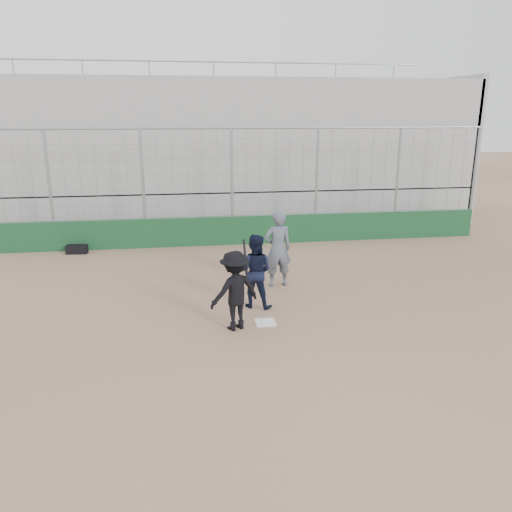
{
  "coord_description": "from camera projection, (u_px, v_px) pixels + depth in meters",
  "views": [
    {
      "loc": [
        -1.71,
        -10.11,
        4.51
      ],
      "look_at": [
        0.0,
        1.4,
        1.15
      ],
      "focal_mm": 35.0,
      "sensor_mm": 36.0,
      "label": 1
    }
  ],
  "objects": [
    {
      "name": "ground",
      "position": [
        265.0,
        323.0,
        11.1
      ],
      "size": [
        90.0,
        90.0,
        0.0
      ],
      "primitive_type": "plane",
      "color": "brown",
      "rests_on": "ground"
    },
    {
      "name": "home_plate",
      "position": [
        265.0,
        322.0,
        11.09
      ],
      "size": [
        0.44,
        0.44,
        0.02
      ],
      "primitive_type": "cube",
      "color": "white",
      "rests_on": "ground"
    },
    {
      "name": "backstop",
      "position": [
        233.0,
        218.0,
        17.48
      ],
      "size": [
        18.1,
        0.25,
        4.04
      ],
      "color": "#133D1F",
      "rests_on": "ground"
    },
    {
      "name": "bleachers",
      "position": [
        220.0,
        150.0,
        21.64
      ],
      "size": [
        20.25,
        6.7,
        6.98
      ],
      "color": "#969696",
      "rests_on": "ground"
    },
    {
      "name": "batter_at_plate",
      "position": [
        235.0,
        291.0,
        10.58
      ],
      "size": [
        1.29,
        1.05,
        1.89
      ],
      "color": "black",
      "rests_on": "ground"
    },
    {
      "name": "catcher_crouched",
      "position": [
        255.0,
        283.0,
        11.84
      ],
      "size": [
        1.08,
        0.98,
        1.21
      ],
      "color": "black",
      "rests_on": "ground"
    },
    {
      "name": "umpire",
      "position": [
        278.0,
        253.0,
        13.24
      ],
      "size": [
        0.8,
        0.58,
        1.85
      ],
      "primitive_type": "imported",
      "rotation": [
        0.0,
        0.0,
        3.26
      ],
      "color": "#4F5765",
      "rests_on": "ground"
    },
    {
      "name": "equipment_bag",
      "position": [
        77.0,
        249.0,
        16.5
      ],
      "size": [
        0.7,
        0.35,
        0.33
      ],
      "color": "black",
      "rests_on": "ground"
    }
  ]
}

